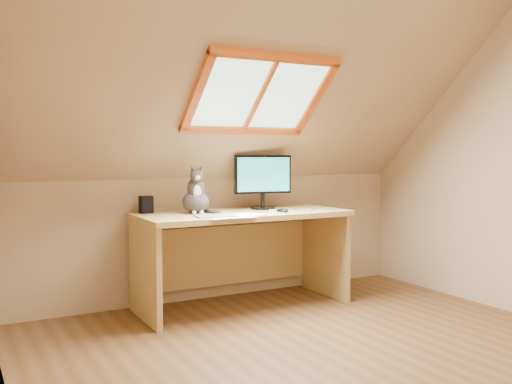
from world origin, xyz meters
TOP-DOWN VIEW (x-y plane):
  - ground at (0.00, 0.00)m, footprint 3.50×3.50m
  - room_shell at (0.00, -0.09)m, footprint 3.52×3.52m
  - desk at (0.04, 1.45)m, footprint 1.64×0.72m
  - monitor at (0.27, 1.47)m, footprint 0.47×0.20m
  - cat at (-0.33, 1.45)m, footprint 0.25×0.28m
  - desk_speaker at (-0.66, 1.63)m, footprint 0.09×0.09m
  - graphics_tablet at (-0.30, 1.16)m, footprint 0.31×0.24m
  - mouse at (0.26, 1.15)m, footprint 0.10×0.12m
  - papers at (-0.15, 1.12)m, footprint 0.35×0.30m
  - cables at (0.41, 1.26)m, footprint 0.51×0.26m

SIDE VIEW (x-z plane):
  - ground at x=0.00m, z-range 0.00..0.00m
  - desk at x=0.04m, z-range 0.15..0.90m
  - papers at x=-0.15m, z-range 0.75..0.75m
  - cables at x=0.41m, z-range 0.75..0.76m
  - graphics_tablet at x=-0.30m, z-range 0.75..0.76m
  - mouse at x=0.26m, z-range 0.75..0.78m
  - desk_speaker at x=-0.66m, z-range 0.75..0.88m
  - cat at x=-0.33m, z-range 0.70..1.06m
  - monitor at x=0.27m, z-range 0.78..1.22m
  - room_shell at x=0.00m, z-range 0.23..2.64m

